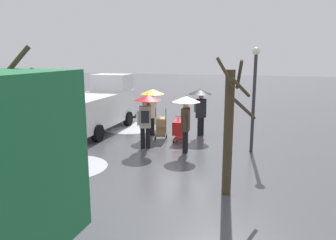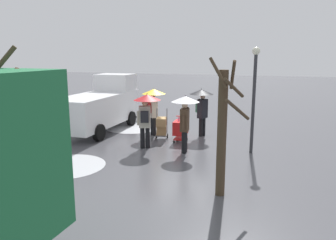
{
  "view_description": "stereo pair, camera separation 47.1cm",
  "coord_description": "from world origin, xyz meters",
  "px_view_note": "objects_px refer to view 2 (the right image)",
  "views": [
    {
      "loc": [
        -3.23,
        13.44,
        3.61
      ],
      "look_at": [
        0.19,
        1.33,
        1.05
      ],
      "focal_mm": 34.64,
      "sensor_mm": 36.0,
      "label": 1
    },
    {
      "loc": [
        -3.68,
        13.3,
        3.61
      ],
      "look_at": [
        0.19,
        1.33,
        1.05
      ],
      "focal_mm": 34.64,
      "sensor_mm": 36.0,
      "label": 2
    }
  ],
  "objects_px": {
    "bare_tree_near": "(223,130)",
    "shopping_cart_vendor": "(181,128)",
    "pedestrian_pink_side": "(202,101)",
    "pedestrian_white_side": "(185,110)",
    "hand_dolly_boxes": "(161,126)",
    "pedestrian_far_side": "(153,101)",
    "street_lamp": "(254,89)",
    "cargo_van_parked_right": "(100,106)",
    "pedestrian_black_side": "(146,108)"
  },
  "relations": [
    {
      "from": "bare_tree_near",
      "to": "pedestrian_white_side",
      "type": "bearing_deg",
      "value": -61.0
    },
    {
      "from": "cargo_van_parked_right",
      "to": "pedestrian_black_side",
      "type": "relative_size",
      "value": 2.49
    },
    {
      "from": "cargo_van_parked_right",
      "to": "pedestrian_far_side",
      "type": "distance_m",
      "value": 2.87
    },
    {
      "from": "pedestrian_black_side",
      "to": "bare_tree_near",
      "type": "height_order",
      "value": "bare_tree_near"
    },
    {
      "from": "pedestrian_far_side",
      "to": "street_lamp",
      "type": "bearing_deg",
      "value": 162.48
    },
    {
      "from": "pedestrian_black_side",
      "to": "pedestrian_white_side",
      "type": "xyz_separation_m",
      "value": [
        -1.56,
        0.06,
        0.01
      ]
    },
    {
      "from": "pedestrian_black_side",
      "to": "shopping_cart_vendor",
      "type": "bearing_deg",
      "value": -127.5
    },
    {
      "from": "shopping_cart_vendor",
      "to": "pedestrian_pink_side",
      "type": "distance_m",
      "value": 1.68
    },
    {
      "from": "cargo_van_parked_right",
      "to": "shopping_cart_vendor",
      "type": "distance_m",
      "value": 4.43
    },
    {
      "from": "cargo_van_parked_right",
      "to": "street_lamp",
      "type": "xyz_separation_m",
      "value": [
        -7.22,
        1.67,
        1.19
      ]
    },
    {
      "from": "hand_dolly_boxes",
      "to": "pedestrian_black_side",
      "type": "xyz_separation_m",
      "value": [
        0.15,
        1.37,
        0.98
      ]
    },
    {
      "from": "hand_dolly_boxes",
      "to": "pedestrian_white_side",
      "type": "relative_size",
      "value": 0.61
    },
    {
      "from": "pedestrian_black_side",
      "to": "hand_dolly_boxes",
      "type": "bearing_deg",
      "value": -96.22
    },
    {
      "from": "street_lamp",
      "to": "pedestrian_black_side",
      "type": "bearing_deg",
      "value": 8.52
    },
    {
      "from": "cargo_van_parked_right",
      "to": "pedestrian_pink_side",
      "type": "bearing_deg",
      "value": -177.03
    },
    {
      "from": "pedestrian_white_side",
      "to": "pedestrian_far_side",
      "type": "relative_size",
      "value": 1.0
    },
    {
      "from": "pedestrian_black_side",
      "to": "pedestrian_far_side",
      "type": "xyz_separation_m",
      "value": [
        0.44,
        -1.98,
        0.0
      ]
    },
    {
      "from": "shopping_cart_vendor",
      "to": "pedestrian_white_side",
      "type": "bearing_deg",
      "value": 111.78
    },
    {
      "from": "pedestrian_pink_side",
      "to": "pedestrian_black_side",
      "type": "bearing_deg",
      "value": 56.85
    },
    {
      "from": "bare_tree_near",
      "to": "street_lamp",
      "type": "xyz_separation_m",
      "value": [
        -0.5,
        -4.05,
        0.62
      ]
    },
    {
      "from": "shopping_cart_vendor",
      "to": "pedestrian_black_side",
      "type": "height_order",
      "value": "pedestrian_black_side"
    },
    {
      "from": "pedestrian_white_side",
      "to": "shopping_cart_vendor",
      "type": "bearing_deg",
      "value": -68.22
    },
    {
      "from": "pedestrian_pink_side",
      "to": "pedestrian_far_side",
      "type": "xyz_separation_m",
      "value": [
        2.08,
        0.53,
        0.0
      ]
    },
    {
      "from": "street_lamp",
      "to": "pedestrian_white_side",
      "type": "bearing_deg",
      "value": 15.26
    },
    {
      "from": "hand_dolly_boxes",
      "to": "pedestrian_pink_side",
      "type": "bearing_deg",
      "value": -142.51
    },
    {
      "from": "bare_tree_near",
      "to": "street_lamp",
      "type": "bearing_deg",
      "value": -97.1
    },
    {
      "from": "hand_dolly_boxes",
      "to": "pedestrian_far_side",
      "type": "distance_m",
      "value": 1.3
    },
    {
      "from": "pedestrian_pink_side",
      "to": "cargo_van_parked_right",
      "type": "bearing_deg",
      "value": 2.97
    },
    {
      "from": "shopping_cart_vendor",
      "to": "pedestrian_pink_side",
      "type": "xyz_separation_m",
      "value": [
        -0.63,
        -1.19,
        1.0
      ]
    },
    {
      "from": "pedestrian_pink_side",
      "to": "pedestrian_far_side",
      "type": "bearing_deg",
      "value": 14.39
    },
    {
      "from": "pedestrian_pink_side",
      "to": "pedestrian_far_side",
      "type": "distance_m",
      "value": 2.15
    },
    {
      "from": "hand_dolly_boxes",
      "to": "pedestrian_black_side",
      "type": "relative_size",
      "value": 0.61
    },
    {
      "from": "cargo_van_parked_right",
      "to": "bare_tree_near",
      "type": "bearing_deg",
      "value": 139.62
    },
    {
      "from": "pedestrian_far_side",
      "to": "hand_dolly_boxes",
      "type": "bearing_deg",
      "value": 134.12
    },
    {
      "from": "shopping_cart_vendor",
      "to": "bare_tree_near",
      "type": "relative_size",
      "value": 0.29
    },
    {
      "from": "cargo_van_parked_right",
      "to": "pedestrian_pink_side",
      "type": "height_order",
      "value": "cargo_van_parked_right"
    },
    {
      "from": "cargo_van_parked_right",
      "to": "pedestrian_white_side",
      "type": "height_order",
      "value": "cargo_van_parked_right"
    },
    {
      "from": "cargo_van_parked_right",
      "to": "bare_tree_near",
      "type": "xyz_separation_m",
      "value": [
        -6.72,
        5.71,
        0.57
      ]
    },
    {
      "from": "pedestrian_pink_side",
      "to": "bare_tree_near",
      "type": "relative_size",
      "value": 0.61
    },
    {
      "from": "cargo_van_parked_right",
      "to": "street_lamp",
      "type": "height_order",
      "value": "street_lamp"
    },
    {
      "from": "pedestrian_pink_side",
      "to": "pedestrian_black_side",
      "type": "distance_m",
      "value": 3.0
    },
    {
      "from": "pedestrian_far_side",
      "to": "pedestrian_black_side",
      "type": "bearing_deg",
      "value": 102.6
    },
    {
      "from": "pedestrian_pink_side",
      "to": "shopping_cart_vendor",
      "type": "bearing_deg",
      "value": 62.21
    },
    {
      "from": "cargo_van_parked_right",
      "to": "hand_dolly_boxes",
      "type": "bearing_deg",
      "value": 165.41
    },
    {
      "from": "pedestrian_far_side",
      "to": "street_lamp",
      "type": "relative_size",
      "value": 0.56
    },
    {
      "from": "bare_tree_near",
      "to": "shopping_cart_vendor",
      "type": "bearing_deg",
      "value": -63.0
    },
    {
      "from": "pedestrian_white_side",
      "to": "street_lamp",
      "type": "height_order",
      "value": "street_lamp"
    },
    {
      "from": "bare_tree_near",
      "to": "street_lamp",
      "type": "relative_size",
      "value": 0.92
    },
    {
      "from": "shopping_cart_vendor",
      "to": "street_lamp",
      "type": "bearing_deg",
      "value": 166.07
    },
    {
      "from": "cargo_van_parked_right",
      "to": "bare_tree_near",
      "type": "distance_m",
      "value": 8.84
    }
  ]
}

